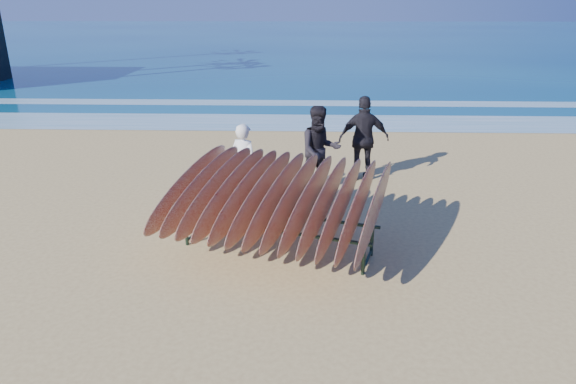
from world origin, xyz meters
The scene contains 8 objects.
ground centered at (0.00, 0.00, 0.00)m, with size 120.00×120.00×0.00m, color tan.
ocean centered at (0.00, 55.00, 0.01)m, with size 160.00×160.00×0.00m, color navy.
foam_near centered at (0.00, 10.00, 0.01)m, with size 160.00×160.00×0.00m, color white.
foam_far centered at (0.00, 13.50, 0.01)m, with size 160.00×160.00×0.00m, color white.
surfboard_rack centered at (-0.17, 0.64, 0.92)m, with size 3.89×3.69×1.51m.
person_white centered at (-0.93, 2.77, 0.80)m, with size 0.59×0.38×1.61m, color silver.
person_dark_a centered at (0.57, 3.38, 0.92)m, with size 0.89×0.70×1.84m, color black.
person_dark_b centered at (1.57, 4.23, 0.95)m, with size 1.11×0.46×1.90m, color black.
Camera 1 is at (0.25, -6.87, 3.81)m, focal length 32.00 mm.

